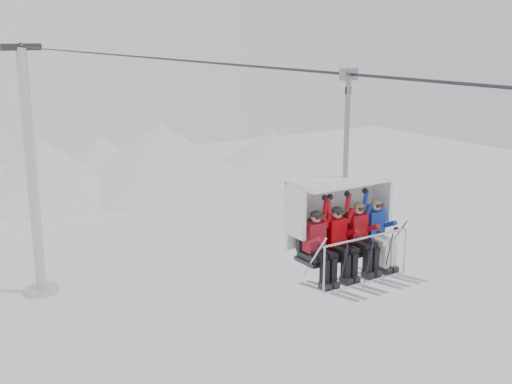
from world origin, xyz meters
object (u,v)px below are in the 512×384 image
skier_center_left (339,240)px  chairlift_carrier (340,212)px  lift_tower_right (33,191)px  skier_far_right (378,232)px  skier_far_left (318,245)px  skier_center_right (361,236)px

skier_center_left → chairlift_carrier: bearing=50.4°
lift_tower_right → skier_center_left: 25.73m
chairlift_carrier → skier_far_right: size_ratio=2.36×
skier_center_left → skier_far_right: (1.00, 0.00, 0.00)m
skier_center_left → skier_far_right: size_ratio=1.00×
lift_tower_right → chairlift_carrier: size_ratio=3.38×
skier_far_left → skier_center_left: bearing=0.0°
chairlift_carrier → skier_center_right: 0.63m
skier_center_right → skier_center_left: bearing=180.0°
skier_center_right → skier_far_right: same height
chairlift_carrier → skier_center_right: size_ratio=2.36×
chairlift_carrier → skier_center_right: chairlift_carrier is taller
skier_center_right → skier_far_right: 0.46m
lift_tower_right → skier_center_right: lift_tower_right is taller
lift_tower_right → skier_center_left: size_ratio=7.99×
lift_tower_right → skier_center_left: bearing=-90.6°
chairlift_carrier → skier_far_right: 0.93m
lift_tower_right → skier_center_left: (-0.25, -25.35, 4.40)m
skier_center_left → skier_far_right: 1.00m
chairlift_carrier → skier_center_right: bearing=-45.8°
skier_far_right → skier_far_left: bearing=180.0°
skier_far_left → skier_center_right: (1.06, 0.00, 0.00)m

